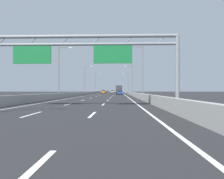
{
  "coord_description": "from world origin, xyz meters",
  "views": [
    {
      "loc": [
        3.35,
        -0.01,
        1.44
      ],
      "look_at": [
        0.61,
        87.68,
        1.74
      ],
      "focal_mm": 34.19,
      "sensor_mm": 36.0,
      "label": 1
    }
  ],
  "objects_px": {
    "streetlamp_right_far": "(131,78)",
    "orange_car": "(103,92)",
    "yellow_car": "(113,91)",
    "box_truck": "(119,89)",
    "streetlamp_left_mid": "(60,69)",
    "sign_gantry": "(79,52)",
    "blue_car": "(120,92)",
    "streetlamp_right_distant": "(127,82)",
    "streetlamp_right_mid": "(141,68)",
    "streetlamp_left_far": "(85,78)",
    "streetlamp_left_distant": "(96,82)",
    "silver_car": "(112,92)"
  },
  "relations": [
    {
      "from": "streetlamp_left_mid",
      "to": "streetlamp_right_distant",
      "type": "bearing_deg",
      "value": 76.11
    },
    {
      "from": "streetlamp_left_mid",
      "to": "orange_car",
      "type": "height_order",
      "value": "streetlamp_left_mid"
    },
    {
      "from": "streetlamp_left_distant",
      "to": "blue_car",
      "type": "xyz_separation_m",
      "value": [
        11.27,
        -27.69,
        -4.68
      ]
    },
    {
      "from": "yellow_car",
      "to": "streetlamp_right_far",
      "type": "bearing_deg",
      "value": -83.15
    },
    {
      "from": "streetlamp_left_far",
      "to": "orange_car",
      "type": "xyz_separation_m",
      "value": [
        3.72,
        29.62,
        -4.64
      ]
    },
    {
      "from": "streetlamp_left_mid",
      "to": "streetlamp_right_mid",
      "type": "bearing_deg",
      "value": 0.0
    },
    {
      "from": "streetlamp_left_distant",
      "to": "orange_car",
      "type": "relative_size",
      "value": 2.07
    },
    {
      "from": "streetlamp_right_distant",
      "to": "yellow_car",
      "type": "height_order",
      "value": "streetlamp_right_distant"
    },
    {
      "from": "silver_car",
      "to": "yellow_car",
      "type": "xyz_separation_m",
      "value": [
        -0.02,
        17.97,
        0.02
      ]
    },
    {
      "from": "streetlamp_right_distant",
      "to": "silver_car",
      "type": "distance_m",
      "value": 17.36
    },
    {
      "from": "streetlamp_left_distant",
      "to": "silver_car",
      "type": "xyz_separation_m",
      "value": [
        7.38,
        14.91,
        -4.67
      ]
    },
    {
      "from": "streetlamp_left_mid",
      "to": "streetlamp_left_far",
      "type": "height_order",
      "value": "same"
    },
    {
      "from": "silver_car",
      "to": "streetlamp_right_mid",
      "type": "bearing_deg",
      "value": -84.27
    },
    {
      "from": "streetlamp_right_distant",
      "to": "blue_car",
      "type": "xyz_separation_m",
      "value": [
        -3.66,
        -27.69,
        -4.68
      ]
    },
    {
      "from": "streetlamp_right_mid",
      "to": "streetlamp_left_far",
      "type": "relative_size",
      "value": 1.0
    },
    {
      "from": "streetlamp_left_distant",
      "to": "sign_gantry",
      "type": "bearing_deg",
      "value": -84.83
    },
    {
      "from": "streetlamp_left_far",
      "to": "box_truck",
      "type": "xyz_separation_m",
      "value": [
        10.96,
        12.65,
        -3.65
      ]
    },
    {
      "from": "blue_car",
      "to": "sign_gantry",
      "type": "bearing_deg",
      "value": -94.29
    },
    {
      "from": "streetlamp_right_distant",
      "to": "yellow_car",
      "type": "relative_size",
      "value": 2.06
    },
    {
      "from": "streetlamp_right_mid",
      "to": "orange_car",
      "type": "relative_size",
      "value": 2.07
    },
    {
      "from": "streetlamp_left_mid",
      "to": "box_truck",
      "type": "height_order",
      "value": "streetlamp_left_mid"
    },
    {
      "from": "sign_gantry",
      "to": "blue_car",
      "type": "distance_m",
      "value": 53.22
    },
    {
      "from": "streetlamp_left_far",
      "to": "streetlamp_left_mid",
      "type": "bearing_deg",
      "value": -90.0
    },
    {
      "from": "streetlamp_right_mid",
      "to": "streetlamp_left_mid",
      "type": "bearing_deg",
      "value": 180.0
    },
    {
      "from": "sign_gantry",
      "to": "box_truck",
      "type": "relative_size",
      "value": 2.19
    },
    {
      "from": "streetlamp_left_mid",
      "to": "orange_car",
      "type": "distance_m",
      "value": 60.11
    },
    {
      "from": "streetlamp_left_mid",
      "to": "streetlamp_left_distant",
      "type": "xyz_separation_m",
      "value": [
        0.0,
        60.4,
        0.0
      ]
    },
    {
      "from": "orange_car",
      "to": "streetlamp_left_distant",
      "type": "bearing_deg",
      "value": 171.06
    },
    {
      "from": "streetlamp_left_far",
      "to": "streetlamp_right_distant",
      "type": "relative_size",
      "value": 1.0
    },
    {
      "from": "streetlamp_right_mid",
      "to": "streetlamp_left_far",
      "type": "xyz_separation_m",
      "value": [
        -14.93,
        30.2,
        0.0
      ]
    },
    {
      "from": "streetlamp_right_far",
      "to": "orange_car",
      "type": "height_order",
      "value": "streetlamp_right_far"
    },
    {
      "from": "streetlamp_left_mid",
      "to": "blue_car",
      "type": "xyz_separation_m",
      "value": [
        11.27,
        32.72,
        -4.68
      ]
    },
    {
      "from": "sign_gantry",
      "to": "yellow_car",
      "type": "height_order",
      "value": "sign_gantry"
    },
    {
      "from": "streetlamp_left_far",
      "to": "yellow_car",
      "type": "distance_m",
      "value": 63.68
    },
    {
      "from": "streetlamp_right_mid",
      "to": "streetlamp_left_far",
      "type": "height_order",
      "value": "same"
    },
    {
      "from": "sign_gantry",
      "to": "streetlamp_left_distant",
      "type": "bearing_deg",
      "value": 95.17
    },
    {
      "from": "blue_car",
      "to": "streetlamp_left_mid",
      "type": "bearing_deg",
      "value": -109.01
    },
    {
      "from": "streetlamp_left_mid",
      "to": "streetlamp_right_distant",
      "type": "distance_m",
      "value": 62.22
    },
    {
      "from": "streetlamp_right_far",
      "to": "box_truck",
      "type": "relative_size",
      "value": 1.2
    },
    {
      "from": "yellow_car",
      "to": "blue_car",
      "type": "bearing_deg",
      "value": -86.3
    },
    {
      "from": "sign_gantry",
      "to": "streetlamp_left_mid",
      "type": "relative_size",
      "value": 1.82
    },
    {
      "from": "orange_car",
      "to": "box_truck",
      "type": "distance_m",
      "value": 18.47
    },
    {
      "from": "orange_car",
      "to": "box_truck",
      "type": "relative_size",
      "value": 0.58
    },
    {
      "from": "streetlamp_right_far",
      "to": "orange_car",
      "type": "distance_m",
      "value": 32.01
    },
    {
      "from": "yellow_car",
      "to": "box_truck",
      "type": "bearing_deg",
      "value": -85.91
    },
    {
      "from": "sign_gantry",
      "to": "streetlamp_left_far",
      "type": "distance_m",
      "value": 50.93
    },
    {
      "from": "streetlamp_right_far",
      "to": "orange_car",
      "type": "relative_size",
      "value": 2.07
    },
    {
      "from": "blue_car",
      "to": "silver_car",
      "type": "height_order",
      "value": "silver_car"
    },
    {
      "from": "streetlamp_left_distant",
      "to": "blue_car",
      "type": "height_order",
      "value": "streetlamp_left_distant"
    },
    {
      "from": "streetlamp_right_mid",
      "to": "yellow_car",
      "type": "bearing_deg",
      "value": 94.65
    }
  ]
}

